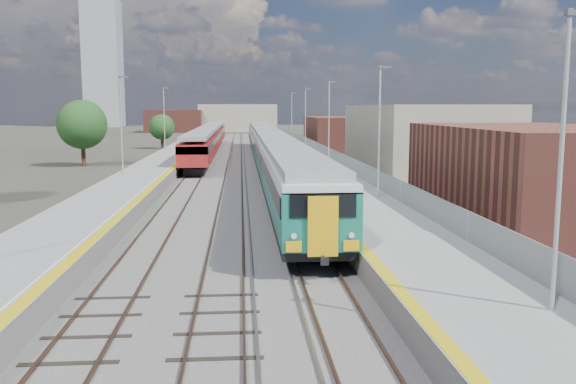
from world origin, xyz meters
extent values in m
plane|color=#47443A|center=(0.00, 50.00, 0.00)|extent=(320.00, 320.00, 0.00)
cube|color=#565451|center=(-2.25, 52.50, 0.03)|extent=(10.50, 155.00, 0.06)
cube|color=#4C3323|center=(0.78, 55.00, 0.11)|extent=(0.07, 160.00, 0.14)
cube|color=#4C3323|center=(2.22, 55.00, 0.11)|extent=(0.07, 160.00, 0.14)
cube|color=#4C3323|center=(-2.72, 55.00, 0.11)|extent=(0.07, 160.00, 0.14)
cube|color=#4C3323|center=(-1.28, 55.00, 0.11)|extent=(0.07, 160.00, 0.14)
cube|color=#4C3323|center=(-6.22, 55.00, 0.11)|extent=(0.07, 160.00, 0.14)
cube|color=#4C3323|center=(-4.78, 55.00, 0.11)|extent=(0.07, 160.00, 0.14)
cube|color=gray|center=(0.45, 55.00, 0.10)|extent=(0.08, 160.00, 0.10)
cube|color=gray|center=(-0.95, 55.00, 0.10)|extent=(0.08, 160.00, 0.10)
cube|color=slate|center=(5.25, 52.50, 0.50)|extent=(4.70, 155.00, 1.00)
cube|color=gray|center=(5.25, 52.50, 1.00)|extent=(4.70, 155.00, 0.03)
cube|color=gold|center=(3.15, 52.50, 1.02)|extent=(0.40, 155.00, 0.01)
cube|color=gray|center=(7.45, 52.50, 1.60)|extent=(0.06, 155.00, 1.20)
cylinder|color=#9EA0A3|center=(6.60, 2.00, 4.77)|extent=(0.12, 0.12, 7.50)
cylinder|color=#9EA0A3|center=(6.60, 22.00, 4.77)|extent=(0.12, 0.12, 7.50)
cube|color=#4C4C4F|center=(6.85, 22.00, 8.42)|extent=(0.70, 0.18, 0.14)
cylinder|color=#9EA0A3|center=(6.60, 42.00, 4.77)|extent=(0.12, 0.12, 7.50)
cube|color=#4C4C4F|center=(6.85, 42.00, 8.42)|extent=(0.70, 0.18, 0.14)
cylinder|color=#9EA0A3|center=(6.60, 62.00, 4.77)|extent=(0.12, 0.12, 7.50)
cube|color=#4C4C4F|center=(6.85, 62.00, 8.42)|extent=(0.70, 0.18, 0.14)
cylinder|color=#9EA0A3|center=(6.60, 82.00, 4.77)|extent=(0.12, 0.12, 7.50)
cube|color=#4C4C4F|center=(6.85, 82.00, 8.42)|extent=(0.70, 0.18, 0.14)
cube|color=slate|center=(-9.05, 52.50, 0.50)|extent=(4.30, 155.00, 1.00)
cube|color=gray|center=(-9.05, 52.50, 1.00)|extent=(4.30, 155.00, 0.03)
cube|color=gold|center=(-7.15, 52.50, 1.02)|extent=(0.45, 155.00, 0.01)
cube|color=silver|center=(-7.50, 52.50, 1.03)|extent=(0.08, 155.00, 0.01)
cylinder|color=#9EA0A3|center=(-10.20, 34.00, 4.77)|extent=(0.12, 0.12, 7.50)
cube|color=#4C4C4F|center=(-9.95, 34.00, 8.42)|extent=(0.70, 0.18, 0.14)
cylinder|color=#9EA0A3|center=(-10.20, 60.00, 4.77)|extent=(0.12, 0.12, 7.50)
cube|color=#4C4C4F|center=(-9.95, 60.00, 8.42)|extent=(0.70, 0.18, 0.14)
cube|color=brown|center=(14.00, 18.00, 2.60)|extent=(9.00, 16.00, 5.20)
cube|color=gray|center=(16.00, 45.00, 3.20)|extent=(11.00, 22.00, 6.40)
cube|color=brown|center=(13.00, 78.00, 2.40)|extent=(8.00, 18.00, 4.80)
cube|color=gray|center=(-2.00, 150.00, 3.50)|extent=(20.00, 14.00, 7.00)
cube|color=brown|center=(-18.00, 145.00, 2.80)|extent=(14.00, 12.00, 5.60)
cube|color=gray|center=(-45.00, 190.00, 20.00)|extent=(11.00, 11.00, 40.00)
cube|color=black|center=(1.50, 18.61, 0.89)|extent=(2.76, 19.76, 0.47)
cube|color=#115A44|center=(1.50, 18.61, 1.70)|extent=(2.86, 19.76, 1.16)
cube|color=black|center=(1.50, 18.61, 2.61)|extent=(2.92, 19.76, 0.79)
cube|color=silver|center=(1.50, 18.61, 3.24)|extent=(2.86, 19.76, 0.49)
cube|color=gray|center=(1.50, 18.61, 3.67)|extent=(2.53, 19.76, 0.41)
cube|color=black|center=(1.50, 38.87, 0.89)|extent=(2.76, 19.76, 0.47)
cube|color=#115A44|center=(1.50, 38.87, 1.70)|extent=(2.86, 19.76, 1.16)
cube|color=black|center=(1.50, 38.87, 2.61)|extent=(2.92, 19.76, 0.79)
cube|color=silver|center=(1.50, 38.87, 3.24)|extent=(2.86, 19.76, 0.49)
cube|color=gray|center=(1.50, 38.87, 3.67)|extent=(2.53, 19.76, 0.41)
cube|color=black|center=(1.50, 59.13, 0.89)|extent=(2.76, 19.76, 0.47)
cube|color=#115A44|center=(1.50, 59.13, 1.70)|extent=(2.86, 19.76, 1.16)
cube|color=black|center=(1.50, 59.13, 2.61)|extent=(2.92, 19.76, 0.79)
cube|color=silver|center=(1.50, 59.13, 3.24)|extent=(2.86, 19.76, 0.49)
cube|color=gray|center=(1.50, 59.13, 3.67)|extent=(2.53, 19.76, 0.41)
cube|color=black|center=(1.50, 79.39, 0.89)|extent=(2.76, 19.76, 0.47)
cube|color=#115A44|center=(1.50, 79.39, 1.70)|extent=(2.86, 19.76, 1.16)
cube|color=black|center=(1.50, 79.39, 2.61)|extent=(2.92, 19.76, 0.79)
cube|color=silver|center=(1.50, 79.39, 3.24)|extent=(2.86, 19.76, 0.49)
cube|color=gray|center=(1.50, 79.39, 3.67)|extent=(2.53, 19.76, 0.41)
cube|color=#115A44|center=(1.50, 8.47, 2.18)|extent=(2.84, 0.61, 2.13)
cube|color=black|center=(1.50, 8.16, 2.79)|extent=(2.33, 0.06, 0.81)
cube|color=gold|center=(1.50, 8.10, 2.08)|extent=(1.06, 0.10, 2.13)
cube|color=black|center=(-5.50, 49.41, 0.46)|extent=(1.86, 15.84, 0.65)
cube|color=maroon|center=(-5.50, 49.41, 2.01)|extent=(2.75, 18.63, 1.96)
cube|color=black|center=(-5.50, 49.41, 2.50)|extent=(2.80, 18.63, 0.69)
cube|color=gray|center=(-5.50, 49.41, 3.48)|extent=(2.45, 18.63, 0.39)
cube|color=black|center=(-5.50, 68.54, 0.46)|extent=(1.86, 15.84, 0.65)
cube|color=maroon|center=(-5.50, 68.54, 2.01)|extent=(2.75, 18.63, 1.96)
cube|color=black|center=(-5.50, 68.54, 2.50)|extent=(2.80, 18.63, 0.69)
cube|color=gray|center=(-5.50, 68.54, 3.48)|extent=(2.45, 18.63, 0.39)
cube|color=black|center=(-5.50, 87.68, 0.46)|extent=(1.86, 15.84, 0.65)
cube|color=maroon|center=(-5.50, 87.68, 2.01)|extent=(2.75, 18.63, 1.96)
cube|color=black|center=(-5.50, 87.68, 2.50)|extent=(2.80, 18.63, 0.69)
cube|color=gray|center=(-5.50, 87.68, 3.48)|extent=(2.45, 18.63, 0.39)
cylinder|color=#382619|center=(-17.89, 53.15, 1.22)|extent=(0.44, 0.44, 2.44)
sphere|color=#20431A|center=(-17.89, 53.15, 4.41)|extent=(5.15, 5.15, 5.15)
cylinder|color=#382619|center=(-13.09, 80.42, 0.91)|extent=(0.44, 0.44, 1.81)
sphere|color=#20431A|center=(-13.09, 80.42, 3.27)|extent=(3.83, 3.83, 3.83)
cylinder|color=#382619|center=(19.77, 65.26, 1.14)|extent=(0.44, 0.44, 2.27)
sphere|color=#20431A|center=(19.77, 65.26, 4.10)|extent=(4.80, 4.80, 4.80)
camera|label=1|loc=(-1.32, -12.48, 6.17)|focal=38.00mm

